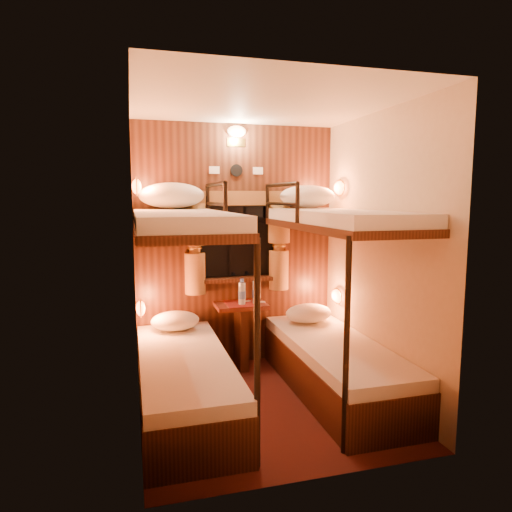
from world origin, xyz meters
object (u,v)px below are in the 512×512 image
object	(u,v)px
bunk_right	(335,330)
table	(241,327)
bunk_left	(184,342)
bottle_left	(242,293)
bottle_right	(256,292)

from	to	relation	value
bunk_right	table	distance (m)	1.02
bunk_left	bunk_right	size ratio (longest dim) A/B	1.00
bunk_left	bottle_left	world-z (taller)	bunk_left
bunk_left	table	world-z (taller)	bunk_left
bunk_right	bottle_right	distance (m)	0.92
table	bottle_left	xyz separation A→B (m)	(0.00, -0.04, 0.34)
bottle_right	table	bearing A→B (deg)	166.34
bunk_left	bottle_right	size ratio (longest dim) A/B	7.24
table	bottle_left	world-z (taller)	bottle_left
bunk_left	table	size ratio (longest dim) A/B	2.90
bottle_right	bunk_right	bearing A→B (deg)	-56.02
bunk_left	bottle_right	distance (m)	1.11
table	bottle_right	xyz separation A→B (m)	(0.15, -0.04, 0.35)
table	bottle_left	distance (m)	0.35
bunk_left	bunk_right	xyz separation A→B (m)	(1.30, 0.00, 0.00)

